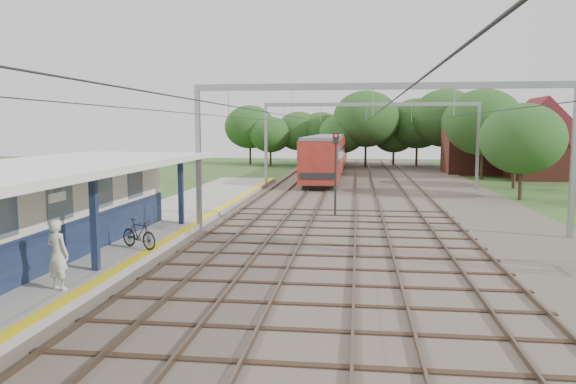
{
  "coord_description": "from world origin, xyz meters",
  "views": [
    {
      "loc": [
        2.53,
        -11.03,
        4.98
      ],
      "look_at": [
        -1.08,
        18.19,
        1.6
      ],
      "focal_mm": 35.0,
      "sensor_mm": 36.0,
      "label": 1
    }
  ],
  "objects_px": {
    "person": "(58,254)",
    "signal_post": "(336,163)",
    "bicycle": "(139,234)",
    "train": "(330,152)"
  },
  "relations": [
    {
      "from": "signal_post",
      "to": "person",
      "type": "bearing_deg",
      "value": -113.94
    },
    {
      "from": "bicycle",
      "to": "signal_post",
      "type": "distance_m",
      "value": 12.98
    },
    {
      "from": "person",
      "to": "signal_post",
      "type": "relative_size",
      "value": 0.44
    },
    {
      "from": "bicycle",
      "to": "train",
      "type": "bearing_deg",
      "value": 21.72
    },
    {
      "from": "person",
      "to": "signal_post",
      "type": "distance_m",
      "value": 17.85
    },
    {
      "from": "bicycle",
      "to": "train",
      "type": "height_order",
      "value": "train"
    },
    {
      "from": "bicycle",
      "to": "train",
      "type": "distance_m",
      "value": 42.28
    },
    {
      "from": "person",
      "to": "signal_post",
      "type": "bearing_deg",
      "value": -95.56
    },
    {
      "from": "bicycle",
      "to": "train",
      "type": "xyz_separation_m",
      "value": [
        5.27,
        41.93,
        1.37
      ]
    },
    {
      "from": "train",
      "to": "signal_post",
      "type": "bearing_deg",
      "value": -86.61
    }
  ]
}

